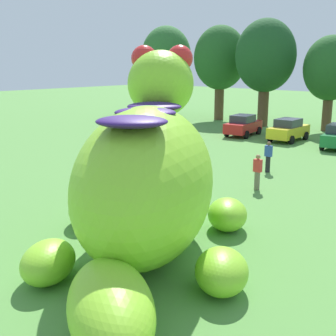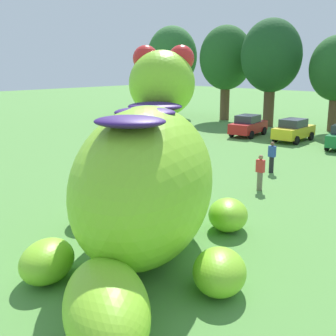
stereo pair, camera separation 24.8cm
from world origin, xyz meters
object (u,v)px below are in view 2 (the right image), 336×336
(spectator_near_inflatable, at_px, (176,173))
(spectator_by_cars, at_px, (260,173))
(spectator_far_side, at_px, (113,146))
(giant_inflatable_creature, at_px, (146,179))
(spectator_mid_field, at_px, (272,157))
(car_red, at_px, (248,125))
(car_yellow, at_px, (294,130))

(spectator_near_inflatable, xyz_separation_m, spectator_by_cars, (2.81, 2.81, 0.00))
(spectator_near_inflatable, distance_m, spectator_far_side, 7.80)
(giant_inflatable_creature, relative_size, spectator_near_inflatable, 6.57)
(spectator_far_side, bearing_deg, spectator_near_inflatable, -17.30)
(giant_inflatable_creature, relative_size, spectator_mid_field, 6.57)
(spectator_near_inflatable, height_order, spectator_far_side, same)
(car_red, distance_m, spectator_mid_field, 12.48)
(car_red, relative_size, car_yellow, 1.03)
(car_red, bearing_deg, car_yellow, 3.82)
(giant_inflatable_creature, height_order, spectator_far_side, giant_inflatable_creature)
(spectator_near_inflatable, relative_size, spectator_far_side, 1.00)
(car_yellow, distance_m, spectator_near_inflatable, 16.32)
(spectator_near_inflatable, distance_m, spectator_mid_field, 6.39)
(spectator_by_cars, bearing_deg, spectator_far_side, -177.26)
(car_yellow, relative_size, spectator_far_side, 2.44)
(spectator_far_side, bearing_deg, spectator_by_cars, 2.74)
(spectator_by_cars, height_order, spectator_far_side, same)
(spectator_near_inflatable, xyz_separation_m, spectator_mid_field, (1.36, 6.24, 0.00))
(giant_inflatable_creature, xyz_separation_m, car_yellow, (-6.73, 21.81, -1.53))
(spectator_mid_field, bearing_deg, spectator_near_inflatable, -102.31)
(spectator_mid_field, distance_m, spectator_by_cars, 3.72)
(car_red, bearing_deg, spectator_mid_field, -50.22)
(car_red, height_order, spectator_far_side, car_red)
(car_red, relative_size, spectator_near_inflatable, 2.53)
(spectator_mid_field, relative_size, spectator_by_cars, 1.00)
(giant_inflatable_creature, bearing_deg, spectator_by_cars, 98.32)
(giant_inflatable_creature, distance_m, car_red, 24.09)
(car_red, relative_size, spectator_mid_field, 2.53)
(giant_inflatable_creature, height_order, car_yellow, giant_inflatable_creature)
(spectator_mid_field, distance_m, spectator_far_side, 9.65)
(giant_inflatable_creature, bearing_deg, spectator_far_side, 145.07)
(spectator_mid_field, height_order, spectator_by_cars, same)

